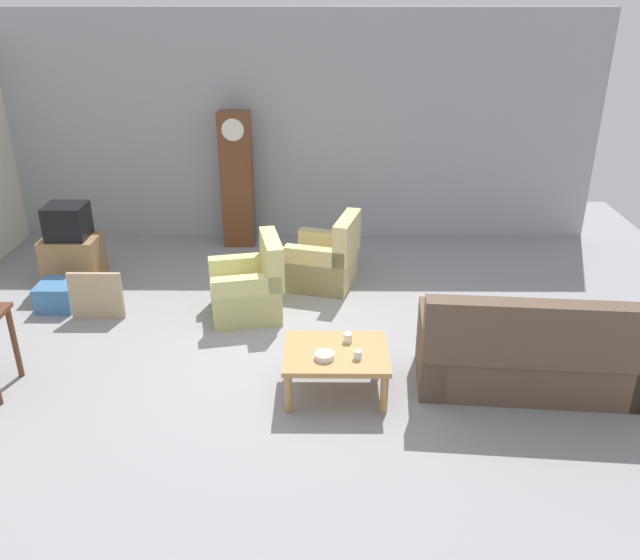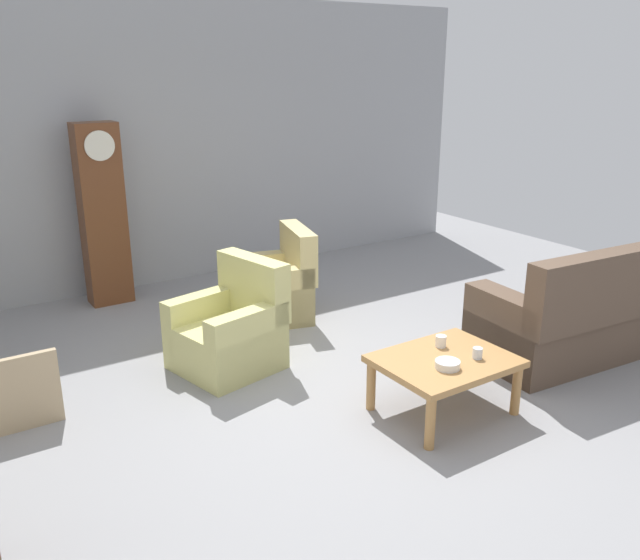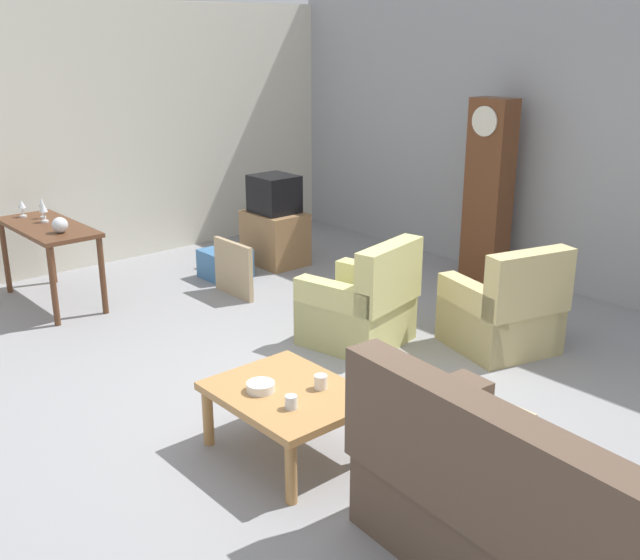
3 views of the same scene
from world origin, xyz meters
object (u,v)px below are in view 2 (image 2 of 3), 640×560
at_px(grandfather_clock, 103,215).
at_px(cup_blue_rimmed, 477,353).
at_px(framed_picture_leaning, 16,395).
at_px(armchair_olive_near, 230,333).
at_px(armchair_olive_far, 273,289).
at_px(coffee_table_wood, 445,366).
at_px(cup_white_porcelain, 441,341).
at_px(bowl_white_stacked, 448,364).
at_px(couch_floral, 590,315).

distance_m(grandfather_clock, cup_blue_rimmed, 4.21).
relative_size(grandfather_clock, cup_blue_rimmed, 23.63).
height_order(grandfather_clock, framed_picture_leaning, grandfather_clock).
bearing_deg(cup_blue_rimmed, grandfather_clock, 111.53).
height_order(armchair_olive_near, cup_blue_rimmed, armchair_olive_near).
bearing_deg(armchair_olive_far, coffee_table_wood, -87.67).
xyz_separation_m(armchair_olive_far, cup_white_porcelain, (0.21, -2.21, 0.18)).
distance_m(armchair_olive_far, bowl_white_stacked, 2.51).
relative_size(couch_floral, cup_white_porcelain, 24.34).
distance_m(armchair_olive_far, framed_picture_leaning, 2.75).
bearing_deg(bowl_white_stacked, couch_floral, 6.15).
bearing_deg(framed_picture_leaning, armchair_olive_near, 3.96).
height_order(armchair_olive_near, framed_picture_leaning, armchair_olive_near).
bearing_deg(cup_white_porcelain, bowl_white_stacked, -125.97).
bearing_deg(cup_blue_rimmed, armchair_olive_near, 124.32).
height_order(framed_picture_leaning, bowl_white_stacked, framed_picture_leaning).
distance_m(armchair_olive_far, grandfather_clock, 1.98).
bearing_deg(grandfather_clock, armchair_olive_near, -80.32).
distance_m(armchair_olive_near, armchair_olive_far, 1.19).
height_order(couch_floral, framed_picture_leaning, couch_floral).
bearing_deg(armchair_olive_near, coffee_table_wood, -58.30).
distance_m(framed_picture_leaning, bowl_white_stacked, 3.04).
bearing_deg(coffee_table_wood, cup_blue_rimmed, -34.47).
bearing_deg(armchair_olive_far, grandfather_clock, 132.00).
bearing_deg(couch_floral, cup_white_porcelain, 176.96).
bearing_deg(grandfather_clock, framed_picture_leaning, -120.17).
bearing_deg(framed_picture_leaning, cup_blue_rimmed, -28.81).
relative_size(armchair_olive_near, bowl_white_stacked, 5.24).
distance_m(armchair_olive_far, cup_blue_rimmed, 2.53).
height_order(grandfather_clock, bowl_white_stacked, grandfather_clock).
height_order(armchair_olive_far, grandfather_clock, grandfather_clock).
bearing_deg(grandfather_clock, cup_white_porcelain, -67.93).
height_order(armchair_olive_far, framed_picture_leaning, armchair_olive_far).
distance_m(grandfather_clock, cup_white_porcelain, 3.91).
relative_size(coffee_table_wood, bowl_white_stacked, 5.40).
relative_size(coffee_table_wood, cup_white_porcelain, 10.79).
relative_size(couch_floral, coffee_table_wood, 2.26).
bearing_deg(cup_white_porcelain, grandfather_clock, 112.07).
xyz_separation_m(couch_floral, cup_blue_rimmed, (-1.64, -0.21, 0.12)).
bearing_deg(bowl_white_stacked, grandfather_clock, 107.64).
bearing_deg(cup_white_porcelain, couch_floral, -3.04).
height_order(couch_floral, armchair_olive_far, couch_floral).
relative_size(armchair_olive_far, grandfather_clock, 0.50).
distance_m(armchair_olive_near, framed_picture_leaning, 1.72).
xyz_separation_m(armchair_olive_far, framed_picture_leaning, (-2.59, -0.93, -0.03)).
bearing_deg(grandfather_clock, bowl_white_stacked, -72.36).
relative_size(armchair_olive_near, cup_blue_rimmed, 11.49).
bearing_deg(grandfather_clock, cup_blue_rimmed, -68.47).
height_order(armchair_olive_far, cup_white_porcelain, armchair_olive_far).
height_order(armchair_olive_near, cup_white_porcelain, armchair_olive_near).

